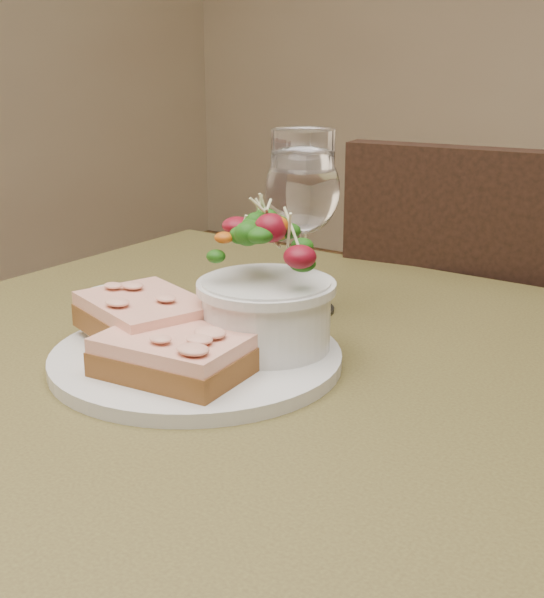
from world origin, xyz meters
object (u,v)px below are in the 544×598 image
Objects in this scene: dinner_plate at (196,358)px; wine_glass at (302,195)px; chair_far at (507,529)px; sandwich_back at (145,316)px; sandwich_front at (175,354)px; ramekin at (120,310)px; salad_bowl at (266,283)px; cafe_table at (242,474)px.

wine_glass is (-0.01, 0.18, 0.12)m from dinner_plate.
chair_far reaches higher than dinner_plate.
sandwich_back is at bearing -104.22° from wine_glass.
dinner_plate is at bearing 73.21° from chair_far.
sandwich_front is 0.08m from sandwich_back.
chair_far is 3.52× the size of dinner_plate.
salad_bowl is (0.14, 0.04, 0.04)m from ramekin.
ramekin is (-0.10, 0.00, 0.03)m from dinner_plate.
chair_far reaches higher than sandwich_back.
sandwich_back is 1.12× the size of salad_bowl.
chair_far is 13.66× the size of ramekin.
dinner_plate is 0.05m from sandwich_front.
sandwich_back is 0.21m from wine_glass.
salad_bowl reaches higher than sandwich_front.
ramekin is at bearing -175.53° from sandwich_back.
cafe_table is at bearing 62.81° from sandwich_front.
dinner_plate is 0.09m from salad_bowl.
sandwich_front reaches higher than cafe_table.
sandwich_front is at bearing -70.40° from dinner_plate.
cafe_table is 0.28m from wine_glass.
sandwich_front is at bearing -106.47° from salad_bowl.
cafe_table is 0.18m from salad_bowl.
cafe_table is at bearing -74.39° from wine_glass.
cafe_table is 0.89× the size of chair_far.
dinner_plate is at bearing -133.74° from salad_bowl.
dinner_plate is 2.04× the size of sandwich_front.
dinner_plate is at bearing -162.27° from cafe_table.
wine_glass reaches higher than dinner_plate.
salad_bowl is at bearing 46.26° from dinner_plate.
chair_far is at bearing 84.51° from cafe_table.
dinner_plate is 0.10m from ramekin.
ramekin reaches higher than dinner_plate.
chair_far is 0.81m from sandwich_back.
sandwich_back is at bearing -168.82° from cafe_table.
sandwich_back is (-0.07, 0.04, 0.01)m from sandwich_front.
ramekin is (-0.19, -0.61, 0.49)m from chair_far.
wine_glass reaches higher than ramekin.
wine_glass is (0.09, 0.18, 0.09)m from ramekin.
sandwich_front is 0.88× the size of sandwich_back.
salad_bowl is at bearing 16.28° from ramekin.
wine_glass is at bearing 90.43° from sandwich_front.
dinner_plate is (-0.04, -0.01, 0.11)m from cafe_table.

